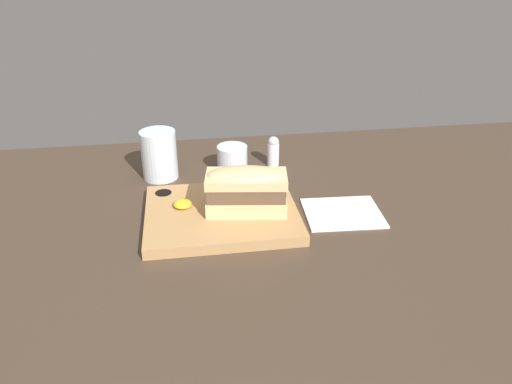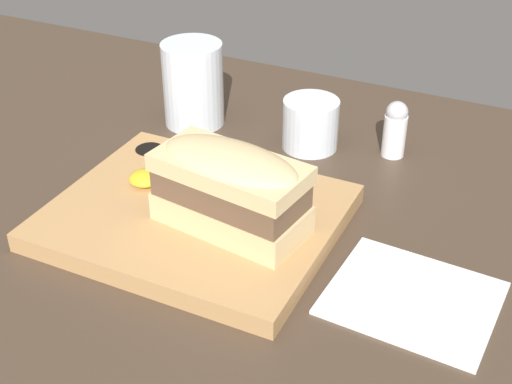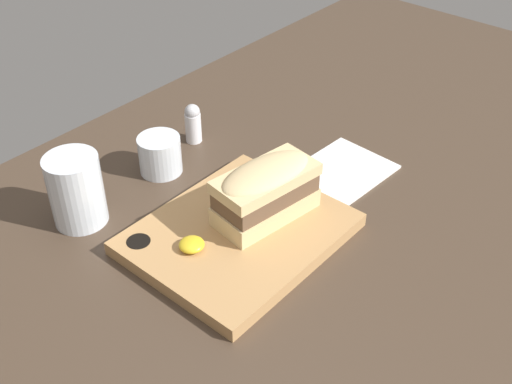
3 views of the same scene
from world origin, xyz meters
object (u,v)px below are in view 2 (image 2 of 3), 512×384
object	(u,v)px
serving_board	(195,216)
napkin	(412,298)
salt_shaker	(395,128)
wine_glass	(310,125)
water_glass	(193,89)
sandwich	(230,186)

from	to	relation	value
serving_board	napkin	world-z (taller)	serving_board
serving_board	salt_shaker	bearing A→B (deg)	58.33
serving_board	wine_glass	size ratio (longest dim) A/B	4.17
salt_shaker	water_glass	bearing A→B (deg)	-173.82
serving_board	wine_glass	distance (cm)	21.27
water_glass	wine_glass	world-z (taller)	water_glass
sandwich	wine_glass	size ratio (longest dim) A/B	2.30
serving_board	water_glass	bearing A→B (deg)	119.78
serving_board	wine_glass	bearing A→B (deg)	77.88
water_glass	wine_glass	xyz separation A→B (cm)	(16.08, 0.39, -1.77)
sandwich	salt_shaker	distance (cm)	26.09
wine_glass	napkin	bearing A→B (deg)	-49.65
salt_shaker	wine_glass	bearing A→B (deg)	-166.17
water_glass	sandwich	bearing A→B (deg)	-52.37
napkin	sandwich	bearing A→B (deg)	177.75
serving_board	sandwich	xyz separation A→B (cm)	(4.79, -0.98, 5.62)
water_glass	salt_shaker	xyz separation A→B (cm)	(25.91, 2.81, -1.09)
water_glass	napkin	distance (cm)	41.73
water_glass	wine_glass	size ratio (longest dim) A/B	1.58
wine_glass	napkin	distance (cm)	29.56
sandwich	wine_glass	bearing A→B (deg)	90.91
sandwich	water_glass	distance (cm)	26.98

